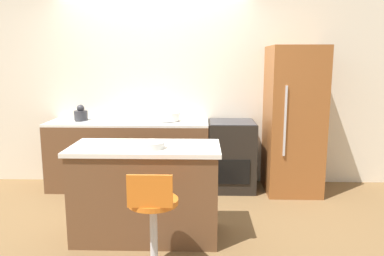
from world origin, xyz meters
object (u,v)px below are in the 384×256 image
refrigerator (293,120)px  mixing_bowl (168,116)px  kettle (81,114)px  stool_chair (153,222)px  oven_range (231,155)px

refrigerator → mixing_bowl: size_ratio=6.33×
refrigerator → mixing_bowl: 1.60m
refrigerator → kettle: bearing=177.8°
refrigerator → mixing_bowl: refrigerator is taller
mixing_bowl → stool_chair: bearing=-88.2°
stool_chair → mixing_bowl: 2.18m
refrigerator → mixing_bowl: bearing=176.2°
oven_range → mixing_bowl: size_ratio=3.08×
kettle → mixing_bowl: 1.15m
refrigerator → stool_chair: 2.57m
oven_range → stool_chair: (-0.76, -2.06, -0.01)m
refrigerator → kettle: size_ratio=9.01×
oven_range → kettle: kettle is taller
stool_chair → mixing_bowl: bearing=91.8°
refrigerator → stool_chair: size_ratio=2.14×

